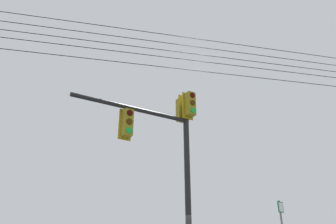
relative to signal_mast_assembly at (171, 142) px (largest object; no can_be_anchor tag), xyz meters
The scene contains 2 objects.
signal_mast_assembly is the anchor object (origin of this frame).
overhead_wire_span 3.91m from the signal_mast_assembly, 108.96° to the right, with size 0.96×23.17×2.22m.
Camera 1 is at (9.71, -2.14, 1.63)m, focal length 32.31 mm.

